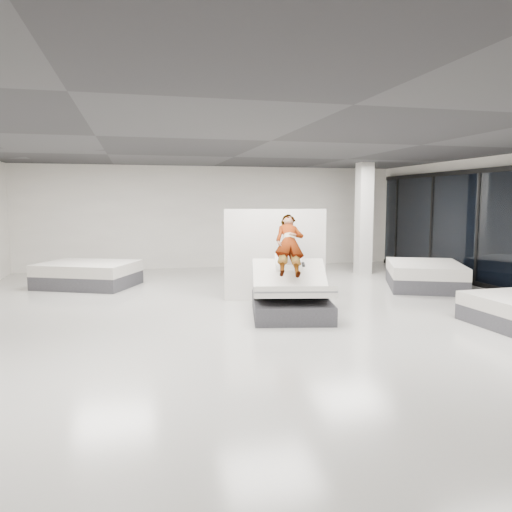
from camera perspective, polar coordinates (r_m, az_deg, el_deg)
The scene contains 8 objects.
room at distance 9.11m, azimuth 1.69°, elevation 2.97°, with size 14.00×14.04×3.20m.
hero_bed at distance 9.34m, azimuth 4.02°, elevation -4.69°, with size 1.74×2.10×1.10m.
person at distance 9.53m, azimuth 3.86°, elevation 0.31°, with size 0.57×0.37×1.56m, color slate.
remote at distance 9.23m, azimuth 5.43°, elevation -0.97°, with size 0.05×0.14×0.03m, color black.
divider_panel at distance 10.60m, azimuth 2.18°, elevation 0.09°, with size 2.15×0.10×1.96m, color silver.
flat_bed_right_far at distance 12.93m, azimuth 18.71°, elevation -2.09°, with size 2.43×2.72×0.61m.
flat_bed_left_far at distance 13.08m, azimuth -18.66°, elevation -2.02°, with size 2.69×2.42×0.61m.
column at distance 14.74m, azimuth 12.21°, elevation 4.17°, with size 0.40×0.40×3.20m, color beige.
Camera 1 is at (-2.38, -8.77, 2.15)m, focal length 35.00 mm.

